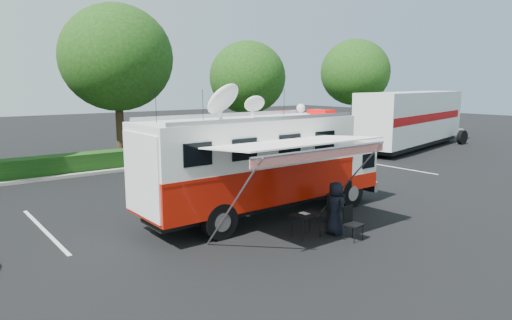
{
  "coord_description": "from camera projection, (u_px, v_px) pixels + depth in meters",
  "views": [
    {
      "loc": [
        -9.68,
        -11.95,
        4.54
      ],
      "look_at": [
        0.0,
        0.5,
        1.9
      ],
      "focal_mm": 32.0,
      "sensor_mm": 36.0,
      "label": 1
    }
  ],
  "objects": [
    {
      "name": "awning",
      "position": [
        298.0,
        146.0,
        12.88
      ],
      "size": [
        4.98,
        2.58,
        3.01
      ],
      "color": "white",
      "rests_on": "ground_plane"
    },
    {
      "name": "person",
      "position": [
        335.0,
        234.0,
        13.97
      ],
      "size": [
        0.64,
        0.87,
        1.63
      ],
      "primitive_type": "imported",
      "rotation": [
        0.0,
        0.0,
        1.41
      ],
      "color": "black",
      "rests_on": "ground_plane"
    },
    {
      "name": "back_border",
      "position": [
        138.0,
        76.0,
        25.83
      ],
      "size": [
        60.0,
        6.14,
        8.87
      ],
      "color": "#9E998E",
      "rests_on": "ground_plane"
    },
    {
      "name": "trash_bin",
      "position": [
        335.0,
        208.0,
        15.17
      ],
      "size": [
        0.61,
        0.61,
        0.91
      ],
      "color": "black",
      "rests_on": "ground_plane"
    },
    {
      "name": "ground_plane",
      "position": [
        265.0,
        215.0,
        15.91
      ],
      "size": [
        120.0,
        120.0,
        0.0
      ],
      "primitive_type": "plane",
      "color": "black",
      "rests_on": "ground"
    },
    {
      "name": "folding_table",
      "position": [
        307.0,
        215.0,
        13.58
      ],
      "size": [
        0.9,
        0.67,
        0.73
      ],
      "color": "black",
      "rests_on": "ground_plane"
    },
    {
      "name": "semi_trailer",
      "position": [
        412.0,
        119.0,
        32.26
      ],
      "size": [
        13.17,
        5.33,
        3.98
      ],
      "color": "silver",
      "rests_on": "ground_plane"
    },
    {
      "name": "stall_lines",
      "position": [
        207.0,
        200.0,
        17.95
      ],
      "size": [
        24.12,
        5.5,
        0.01
      ],
      "color": "silver",
      "rests_on": "ground_plane"
    },
    {
      "name": "folding_chair",
      "position": [
        351.0,
        220.0,
        13.39
      ],
      "size": [
        0.54,
        0.56,
        1.0
      ],
      "color": "black",
      "rests_on": "ground_plane"
    },
    {
      "name": "command_truck",
      "position": [
        263.0,
        163.0,
        15.56
      ],
      "size": [
        9.11,
        2.51,
        4.38
      ],
      "color": "black",
      "rests_on": "ground_plane"
    }
  ]
}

